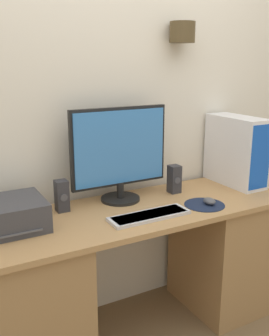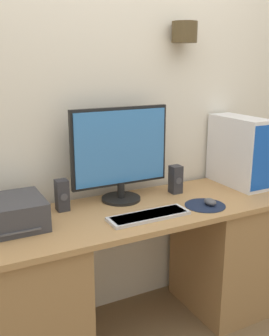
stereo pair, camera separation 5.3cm
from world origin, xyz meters
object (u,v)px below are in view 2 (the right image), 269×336
printer (8,214)px  speaker_right (176,179)px  monitor (120,151)px  computer_tower (239,151)px  keyboard (149,216)px  mouse (210,202)px  speaker_left (62,195)px

printer → speaker_right: size_ratio=1.99×
monitor → speaker_right: 0.41m
monitor → computer_tower: 0.81m
keyboard → computer_tower: computer_tower is taller
mouse → speaker_right: speaker_right is taller
monitor → speaker_left: (-0.35, -0.00, -0.20)m
computer_tower → printer: bearing=-179.1°
speaker_right → printer: bearing=-176.4°
speaker_right → computer_tower: bearing=-5.0°
printer → computer_tower: bearing=0.9°
computer_tower → printer: computer_tower is taller
printer → speaker_left: 0.32m
speaker_right → mouse: bearing=-79.7°
keyboard → speaker_right: bearing=38.7°
mouse → speaker_right: bearing=100.3°
mouse → speaker_right: 0.29m
keyboard → printer: printer is taller
monitor → keyboard: size_ratio=1.33×
keyboard → speaker_left: size_ratio=2.55×
printer → monitor: bearing=8.9°
monitor → printer: monitor is taller
speaker_left → computer_tower: bearing=-3.7°
speaker_left → keyboard: bearing=-40.0°
mouse → printer: printer is taller
monitor → keyboard: 0.42m
computer_tower → speaker_right: bearing=175.0°
monitor → computer_tower: size_ratio=1.32×
keyboard → mouse: mouse is taller
keyboard → monitor: bearing=92.6°
keyboard → computer_tower: size_ratio=0.99×
speaker_left → mouse: bearing=-22.6°
computer_tower → speaker_left: size_ratio=2.59×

